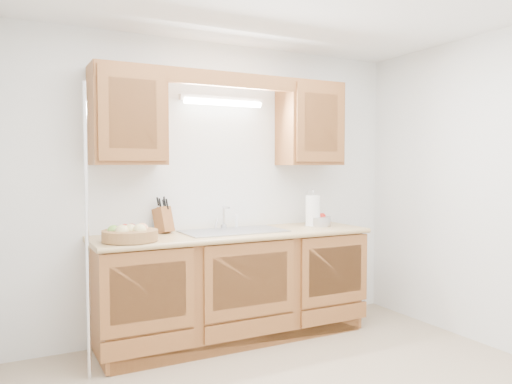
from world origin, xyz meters
TOP-DOWN VIEW (x-y plane):
  - room at (0.00, 0.00)m, footprint 3.52×3.50m
  - base_cabinets at (0.00, 1.20)m, footprint 2.20×0.60m
  - countertop at (0.00, 1.19)m, footprint 2.30×0.63m
  - upper_cabinet_left at (-0.83, 1.33)m, footprint 0.55×0.33m
  - upper_cabinet_right at (0.83, 1.33)m, footprint 0.55×0.33m
  - valance at (0.00, 1.19)m, footprint 2.20×0.05m
  - fluorescent_fixture at (0.00, 1.42)m, footprint 0.76×0.08m
  - sink at (0.00, 1.21)m, footprint 0.84×0.46m
  - wire_shelf_pole at (-1.20, 0.94)m, footprint 0.03×0.03m
  - outlet_plate at (0.95, 1.49)m, footprint 0.08×0.01m
  - fruit_basket at (-0.89, 1.06)m, footprint 0.43×0.43m
  - knife_block at (-0.54, 1.39)m, footprint 0.16×0.20m
  - orange_canister at (-0.54, 1.44)m, footprint 0.08×0.08m
  - soap_bottle at (-0.54, 1.43)m, footprint 0.09×0.09m
  - sponge at (-0.54, 1.43)m, footprint 0.13×0.10m
  - paper_towel at (0.78, 1.20)m, footprint 0.16×0.16m
  - apple_bowl at (0.84, 1.20)m, footprint 0.24×0.24m

SIDE VIEW (x-z plane):
  - base_cabinets at x=0.00m, z-range 0.01..0.87m
  - sink at x=0.00m, z-range 0.65..1.01m
  - countertop at x=0.00m, z-range 0.86..0.90m
  - sponge at x=-0.54m, z-range 0.90..0.92m
  - apple_bowl at x=0.84m, z-range 0.89..1.01m
  - fruit_basket at x=-0.89m, z-range 0.89..1.02m
  - soap_bottle at x=-0.54m, z-range 0.90..1.09m
  - wire_shelf_pole at x=-1.20m, z-range 0.00..2.00m
  - knife_block at x=-0.54m, z-range 0.86..1.16m
  - orange_canister at x=-0.54m, z-range 0.90..1.12m
  - paper_towel at x=0.78m, z-range 0.87..1.20m
  - outlet_plate at x=0.95m, z-range 1.09..1.21m
  - room at x=0.00m, z-range 0.00..2.50m
  - upper_cabinet_left at x=-0.83m, z-range 1.45..2.20m
  - upper_cabinet_right at x=0.83m, z-range 1.45..2.20m
  - fluorescent_fixture at x=0.00m, z-range 1.96..2.04m
  - valance at x=0.00m, z-range 2.08..2.20m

